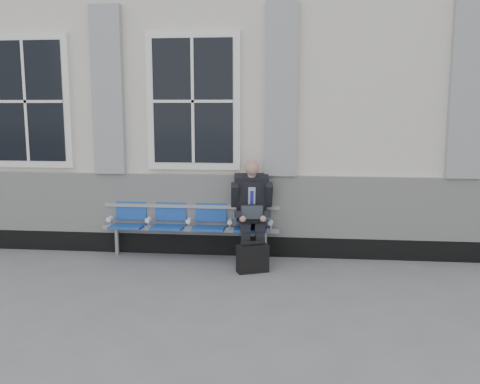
# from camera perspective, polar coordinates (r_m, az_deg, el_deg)

# --- Properties ---
(ground) EXTENTS (70.00, 70.00, 0.00)m
(ground) POSITION_cam_1_polar(r_m,az_deg,el_deg) (6.79, -10.07, -9.73)
(ground) COLOR slate
(ground) RESTS_ON ground
(station_building) EXTENTS (14.40, 4.40, 4.49)m
(station_building) POSITION_cam_1_polar(r_m,az_deg,el_deg) (9.81, -4.83, 9.33)
(station_building) COLOR beige
(station_building) RESTS_ON ground
(bench) EXTENTS (2.60, 0.47, 0.91)m
(bench) POSITION_cam_1_polar(r_m,az_deg,el_deg) (7.81, -5.38, -2.94)
(bench) COLOR #9EA0A3
(bench) RESTS_ON ground
(businessman) EXTENTS (0.61, 0.82, 1.44)m
(businessman) POSITION_cam_1_polar(r_m,az_deg,el_deg) (7.51, 1.26, -1.64)
(businessman) COLOR black
(businessman) RESTS_ON ground
(briefcase) EXTENTS (0.45, 0.32, 0.42)m
(briefcase) POSITION_cam_1_polar(r_m,az_deg,el_deg) (7.13, 1.35, -7.03)
(briefcase) COLOR black
(briefcase) RESTS_ON ground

